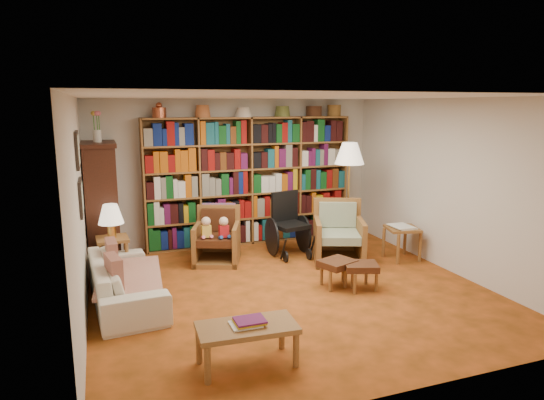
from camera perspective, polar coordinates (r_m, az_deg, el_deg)
name	(u,v)px	position (r m, az deg, el deg)	size (l,w,h in m)	color
floor	(289,289)	(6.53, 1.98, -10.47)	(5.00, 5.00, 0.00)	#BD531D
ceiling	(290,97)	(6.07, 2.15, 12.05)	(5.00, 5.00, 0.00)	silver
wall_back	(236,172)	(8.52, -4.23, 3.34)	(5.00, 5.00, 0.00)	silver
wall_front	(406,252)	(4.03, 15.50, -5.91)	(5.00, 5.00, 0.00)	silver
wall_left	(79,211)	(5.75, -21.75, -1.24)	(5.00, 5.00, 0.00)	silver
wall_right	(450,186)	(7.46, 20.17, 1.57)	(5.00, 5.00, 0.00)	silver
bookshelf	(250,177)	(8.42, -2.59, 2.72)	(3.60, 0.30, 2.42)	#94612E
curio_cabinet	(102,202)	(7.76, -19.40, -0.25)	(0.50, 0.95, 2.40)	#3D1910
framed_pictures	(79,174)	(5.98, -21.72, 2.87)	(0.03, 0.52, 0.97)	black
sofa	(125,280)	(6.31, -16.90, -9.05)	(0.75, 1.91, 0.56)	beige
sofa_throw	(129,278)	(6.30, -16.45, -8.83)	(0.75, 1.41, 0.04)	beige
cushion_left	(112,260)	(6.58, -18.29, -6.71)	(0.13, 0.40, 0.40)	maroon
cushion_right	(114,278)	(5.92, -18.07, -8.71)	(0.13, 0.40, 0.40)	maroon
side_table_lamp	(113,247)	(7.23, -18.22, -5.27)	(0.45, 0.45, 0.57)	#94612E
table_lamp	(111,215)	(7.12, -18.44, -1.71)	(0.35, 0.35, 0.48)	gold
armchair_leather	(215,239)	(7.61, -6.67, -4.54)	(0.92, 0.92, 0.86)	#94612E
armchair_sage	(336,238)	(7.66, 7.52, -4.42)	(1.03, 1.03, 0.94)	#94612E
wheelchair	(288,226)	(7.89, 1.89, -3.09)	(0.59, 0.81, 1.02)	black
floor_lamp	(349,158)	(7.97, 9.10, 4.91)	(0.48, 0.48, 1.81)	gold
side_table_papers	(402,233)	(7.88, 15.07, -3.73)	(0.58, 0.58, 0.55)	#94612E
footstool_a	(361,268)	(6.53, 10.44, -7.89)	(0.52, 0.48, 0.36)	#492213
footstool_b	(337,265)	(6.57, 7.68, -7.60)	(0.54, 0.50, 0.37)	#492213
coffee_table	(247,330)	(4.66, -2.96, -15.07)	(0.95, 0.51, 0.45)	#94612E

